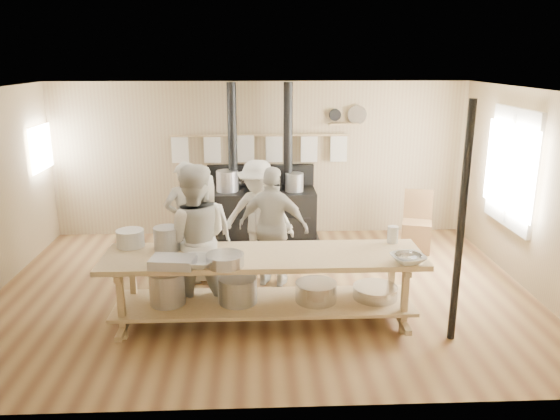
% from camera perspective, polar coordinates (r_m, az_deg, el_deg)
% --- Properties ---
extents(ground, '(7.00, 7.00, 0.00)m').
position_cam_1_polar(ground, '(7.31, -1.77, -8.41)').
color(ground, brown).
rests_on(ground, ground).
extents(room_shell, '(7.00, 7.00, 7.00)m').
position_cam_1_polar(room_shell, '(6.81, -1.89, 4.15)').
color(room_shell, tan).
rests_on(room_shell, ground).
extents(window_right, '(0.09, 1.50, 1.65)m').
position_cam_1_polar(window_right, '(8.22, 23.09, 4.04)').
color(window_right, beige).
rests_on(window_right, ground).
extents(left_opening, '(0.00, 0.90, 0.90)m').
position_cam_1_polar(left_opening, '(9.40, -23.69, 5.94)').
color(left_opening, white).
rests_on(left_opening, ground).
extents(stove, '(1.90, 0.75, 2.60)m').
position_cam_1_polar(stove, '(9.13, -2.04, 0.06)').
color(stove, black).
rests_on(stove, ground).
extents(towel_rail, '(3.00, 0.04, 0.47)m').
position_cam_1_polar(towel_rail, '(9.18, -2.08, 6.82)').
color(towel_rail, '#A4855D').
rests_on(towel_rail, ground).
extents(back_wall_shelf, '(0.63, 0.14, 0.32)m').
position_cam_1_polar(back_wall_shelf, '(9.28, 7.10, 9.55)').
color(back_wall_shelf, '#A4855D').
rests_on(back_wall_shelf, ground).
extents(prep_table, '(3.60, 0.90, 0.85)m').
position_cam_1_polar(prep_table, '(6.28, -1.77, -7.46)').
color(prep_table, '#A4855D').
rests_on(prep_table, ground).
extents(support_post, '(0.08, 0.08, 2.60)m').
position_cam_1_polar(support_post, '(5.97, 18.41, -1.56)').
color(support_post, black).
rests_on(support_post, ground).
extents(cook_far_left, '(0.72, 0.62, 1.66)m').
position_cam_1_polar(cook_far_left, '(7.53, -9.76, -1.18)').
color(cook_far_left, beige).
rests_on(cook_far_left, ground).
extents(cook_left, '(0.94, 0.76, 1.82)m').
position_cam_1_polar(cook_left, '(6.51, -9.00, -3.09)').
color(cook_left, beige).
rests_on(cook_left, ground).
extents(cook_center, '(0.82, 0.62, 1.51)m').
position_cam_1_polar(cook_center, '(7.43, -7.97, -1.91)').
color(cook_center, beige).
rests_on(cook_center, ground).
extents(cook_right, '(1.03, 0.68, 1.63)m').
position_cam_1_polar(cook_right, '(7.22, -0.71, -1.81)').
color(cook_right, beige).
rests_on(cook_right, ground).
extents(cook_by_window, '(1.11, 0.75, 1.60)m').
position_cam_1_polar(cook_by_window, '(7.80, -2.30, -0.56)').
color(cook_by_window, beige).
rests_on(cook_by_window, ground).
extents(chair, '(0.56, 0.56, 0.96)m').
position_cam_1_polar(chair, '(8.94, 14.04, -2.37)').
color(chair, brown).
rests_on(chair, ground).
extents(bowl_white_a, '(0.47, 0.47, 0.09)m').
position_cam_1_polar(bowl_white_a, '(5.86, -8.61, -5.39)').
color(bowl_white_a, silver).
rests_on(bowl_white_a, prep_table).
extents(bowl_steel_a, '(0.38, 0.38, 0.09)m').
position_cam_1_polar(bowl_steel_a, '(5.90, -5.82, -5.18)').
color(bowl_steel_a, silver).
rests_on(bowl_steel_a, prep_table).
extents(bowl_white_b, '(0.44, 0.44, 0.09)m').
position_cam_1_polar(bowl_white_b, '(6.05, 13.23, -4.99)').
color(bowl_white_b, silver).
rests_on(bowl_white_b, prep_table).
extents(bowl_steel_b, '(0.38, 0.38, 0.09)m').
position_cam_1_polar(bowl_steel_b, '(6.05, 13.23, -4.97)').
color(bowl_steel_b, silver).
rests_on(bowl_steel_b, prep_table).
extents(roasting_pan, '(0.49, 0.36, 0.10)m').
position_cam_1_polar(roasting_pan, '(5.89, -11.14, -5.35)').
color(roasting_pan, '#B2B2B7').
rests_on(roasting_pan, prep_table).
extents(mixing_bowl_large, '(0.53, 0.53, 0.13)m').
position_cam_1_polar(mixing_bowl_large, '(5.83, -5.77, -5.22)').
color(mixing_bowl_large, silver).
rests_on(mixing_bowl_large, prep_table).
extents(bucket_galv, '(0.35, 0.35, 0.27)m').
position_cam_1_polar(bucket_galv, '(6.37, -11.74, -2.95)').
color(bucket_galv, gray).
rests_on(bucket_galv, prep_table).
extents(deep_bowl_enamel, '(0.40, 0.40, 0.20)m').
position_cam_1_polar(deep_bowl_enamel, '(6.60, -15.37, -2.87)').
color(deep_bowl_enamel, silver).
rests_on(deep_bowl_enamel, prep_table).
extents(pitcher, '(0.13, 0.13, 0.20)m').
position_cam_1_polar(pitcher, '(6.63, 11.70, -2.52)').
color(pitcher, silver).
rests_on(pitcher, prep_table).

